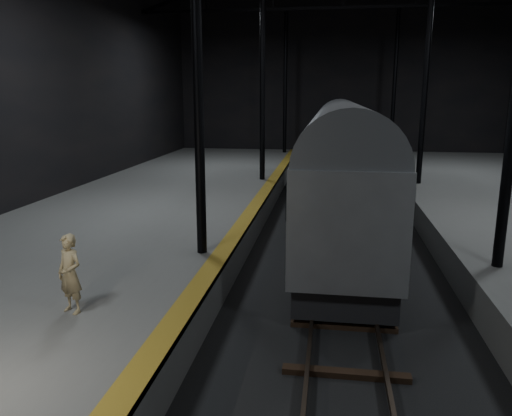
# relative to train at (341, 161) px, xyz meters

# --- Properties ---
(ground) EXTENTS (44.00, 44.00, 0.00)m
(ground) POSITION_rel_train_xyz_m (0.00, -2.68, -2.69)
(ground) COLOR black
(ground) RESTS_ON ground
(platform_left) EXTENTS (9.00, 43.80, 1.00)m
(platform_left) POSITION_rel_train_xyz_m (-7.50, -2.68, -2.19)
(platform_left) COLOR #585856
(platform_left) RESTS_ON ground
(tactile_strip) EXTENTS (0.50, 43.80, 0.01)m
(tactile_strip) POSITION_rel_train_xyz_m (-3.25, -2.68, -1.69)
(tactile_strip) COLOR brown
(tactile_strip) RESTS_ON platform_left
(track) EXTENTS (2.40, 43.00, 0.24)m
(track) POSITION_rel_train_xyz_m (0.00, -2.68, -2.63)
(track) COLOR #3F3328
(track) RESTS_ON ground
(train) EXTENTS (2.71, 18.07, 4.83)m
(train) POSITION_rel_train_xyz_m (0.00, 0.00, 0.00)
(train) COLOR #9D9FA4
(train) RESTS_ON ground
(woman) EXTENTS (0.68, 0.57, 1.59)m
(woman) POSITION_rel_train_xyz_m (-5.36, -10.78, -0.90)
(woman) COLOR tan
(woman) RESTS_ON platform_left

